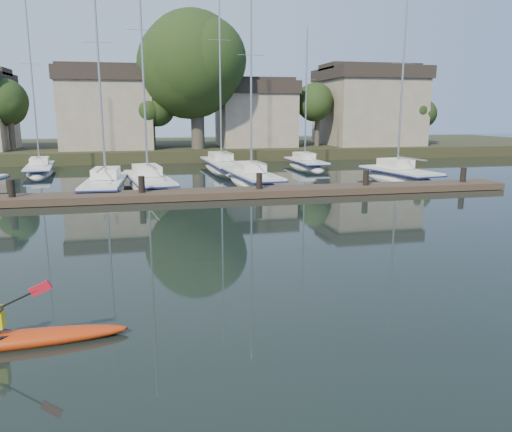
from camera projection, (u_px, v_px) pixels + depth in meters
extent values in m
plane|color=black|center=(266.00, 292.00, 12.18)|extent=(160.00, 160.00, 0.00)
ellipsoid|color=#B3390D|center=(4.00, 341.00, 9.33)|extent=(4.57, 0.82, 0.34)
cube|color=#4B382B|center=(202.00, 194.00, 25.52)|extent=(34.00, 2.00, 0.35)
cylinder|color=black|center=(12.00, 198.00, 23.61)|extent=(0.32, 0.32, 1.80)
cylinder|color=black|center=(142.00, 194.00, 24.87)|extent=(0.32, 0.32, 1.80)
cylinder|color=black|center=(259.00, 190.00, 26.13)|extent=(0.32, 0.32, 1.80)
cylinder|color=black|center=(366.00, 187.00, 27.40)|extent=(0.32, 0.32, 1.80)
cylinder|color=black|center=(462.00, 183.00, 28.66)|extent=(0.32, 0.32, 1.80)
ellipsoid|color=white|center=(106.00, 196.00, 28.20)|extent=(2.51, 8.53, 1.89)
cube|color=white|center=(105.00, 180.00, 28.01)|extent=(2.33, 7.01, 0.14)
cube|color=navy|center=(105.00, 182.00, 28.03)|extent=(2.42, 7.18, 0.08)
cube|color=white|center=(106.00, 173.00, 28.43)|extent=(1.51, 2.43, 0.55)
cylinder|color=#9EA0A5|center=(99.00, 70.00, 27.03)|extent=(0.12, 0.12, 11.91)
cylinder|color=#9EA0A5|center=(101.00, 169.00, 26.63)|extent=(0.24, 3.20, 0.08)
cylinder|color=#9EA0A5|center=(97.00, 42.00, 26.74)|extent=(1.59, 0.11, 0.03)
ellipsoid|color=white|center=(149.00, 193.00, 29.42)|extent=(3.43, 9.35, 1.93)
cube|color=white|center=(148.00, 177.00, 29.23)|extent=(3.10, 7.71, 0.14)
cube|color=navy|center=(149.00, 179.00, 29.25)|extent=(3.20, 7.90, 0.08)
cube|color=white|center=(147.00, 170.00, 29.65)|extent=(1.78, 2.74, 0.56)
cylinder|color=#9EA0A5|center=(143.00, 60.00, 28.12)|extent=(0.12, 0.12, 13.21)
cylinder|color=#9EA0A5|center=(152.00, 166.00, 27.81)|extent=(0.58, 3.45, 0.08)
cylinder|color=#9EA0A5|center=(141.00, 30.00, 27.80)|extent=(1.61, 0.27, 0.03)
ellipsoid|color=white|center=(252.00, 189.00, 31.01)|extent=(2.86, 8.38, 1.95)
cube|color=white|center=(252.00, 174.00, 30.82)|extent=(2.63, 6.90, 0.14)
cube|color=navy|center=(252.00, 175.00, 30.84)|extent=(2.73, 7.07, 0.08)
cube|color=white|center=(250.00, 167.00, 31.21)|extent=(1.63, 2.42, 0.57)
cylinder|color=#9EA0A5|center=(251.00, 79.00, 29.89)|extent=(0.12, 0.12, 11.32)
cylinder|color=#9EA0A5|center=(259.00, 162.00, 29.50)|extent=(0.35, 3.12, 0.08)
cylinder|color=#9EA0A5|center=(251.00, 55.00, 29.61)|extent=(1.64, 0.17, 0.03)
ellipsoid|color=white|center=(399.00, 185.00, 32.70)|extent=(3.43, 7.77, 2.04)
cube|color=white|center=(399.00, 170.00, 32.50)|extent=(3.10, 6.42, 0.15)
cube|color=navy|center=(399.00, 172.00, 32.52)|extent=(3.21, 6.58, 0.09)
cube|color=white|center=(395.00, 164.00, 32.83)|extent=(1.82, 2.32, 0.59)
cylinder|color=#9EA0A5|center=(402.00, 85.00, 31.60)|extent=(0.13, 0.13, 10.73)
cylinder|color=#9EA0A5|center=(411.00, 159.00, 31.30)|extent=(0.54, 2.83, 0.09)
cylinder|color=#9EA0A5|center=(403.00, 64.00, 31.34)|extent=(1.70, 0.31, 0.03)
ellipsoid|color=white|center=(40.00, 177.00, 36.34)|extent=(2.78, 8.10, 1.67)
cube|color=white|center=(39.00, 166.00, 36.18)|extent=(2.52, 6.67, 0.12)
cube|color=navy|center=(40.00, 167.00, 36.19)|extent=(2.61, 6.83, 0.07)
cube|color=white|center=(40.00, 161.00, 36.55)|extent=(1.49, 2.35, 0.48)
cylinder|color=#9EA0A5|center=(32.00, 84.00, 35.22)|extent=(0.11, 0.11, 11.46)
cylinder|color=#9EA0A5|center=(37.00, 158.00, 34.94)|extent=(0.43, 3.00, 0.07)
cylinder|color=#9EA0A5|center=(31.00, 64.00, 34.94)|extent=(1.40, 0.19, 0.03)
ellipsoid|color=white|center=(222.00, 174.00, 38.52)|extent=(2.68, 10.38, 1.95)
cube|color=white|center=(222.00, 162.00, 38.33)|extent=(2.49, 8.52, 0.14)
cube|color=navy|center=(222.00, 163.00, 38.35)|extent=(2.58, 8.73, 0.08)
cube|color=white|center=(221.00, 156.00, 38.84)|extent=(1.59, 2.95, 0.57)
cylinder|color=#9EA0A5|center=(220.00, 64.00, 37.14)|extent=(0.12, 0.12, 14.39)
cylinder|color=#9EA0A5|center=(226.00, 153.00, 36.71)|extent=(0.28, 3.91, 0.08)
cylinder|color=#9EA0A5|center=(220.00, 40.00, 36.79)|extent=(1.64, 0.12, 0.03)
ellipsoid|color=white|center=(305.00, 171.00, 40.12)|extent=(2.08, 7.40, 1.75)
cube|color=white|center=(306.00, 161.00, 39.95)|extent=(1.96, 6.08, 0.13)
cube|color=navy|center=(306.00, 161.00, 39.96)|extent=(2.04, 6.23, 0.07)
cube|color=white|center=(304.00, 156.00, 40.30)|extent=(1.33, 2.09, 0.51)
cylinder|color=#9EA0A5|center=(306.00, 95.00, 39.12)|extent=(0.11, 0.11, 10.13)
cylinder|color=#9EA0A5|center=(311.00, 152.00, 38.75)|extent=(0.13, 2.80, 0.07)
cylinder|color=#9EA0A5|center=(306.00, 79.00, 38.87)|extent=(1.47, 0.06, 0.03)
cube|color=#28371B|center=(171.00, 148.00, 54.15)|extent=(90.00, 24.00, 1.00)
cube|color=#A69585|center=(108.00, 115.00, 46.43)|extent=(8.00, 8.00, 6.00)
cube|color=#2E2421|center=(106.00, 75.00, 45.70)|extent=(8.40, 8.40, 1.20)
cube|color=#A69585|center=(255.00, 120.00, 49.48)|extent=(7.00, 7.00, 5.00)
cube|color=#2E2421|center=(255.00, 88.00, 48.84)|extent=(7.35, 7.35, 1.20)
cube|color=#A69585|center=(368.00, 113.00, 51.85)|extent=(9.00, 9.00, 6.50)
cube|color=#2E2421|center=(369.00, 74.00, 51.06)|extent=(9.45, 9.45, 1.20)
cylinder|color=#4F473F|center=(198.00, 121.00, 45.35)|extent=(1.20, 1.20, 5.00)
sphere|color=black|center=(196.00, 64.00, 44.33)|extent=(8.50, 8.50, 8.50)
cylinder|color=#4F473F|center=(12.00, 133.00, 43.15)|extent=(0.48, 0.48, 3.00)
sphere|color=black|center=(9.00, 104.00, 42.63)|extent=(3.40, 3.40, 3.40)
cylinder|color=#4F473F|center=(153.00, 134.00, 45.21)|extent=(0.38, 0.38, 2.80)
sphere|color=black|center=(152.00, 109.00, 44.76)|extent=(2.72, 2.72, 2.72)
cylinder|color=#4F473F|center=(317.00, 130.00, 49.49)|extent=(0.50, 0.50, 3.20)
sphere|color=black|center=(318.00, 102.00, 48.95)|extent=(3.57, 3.57, 3.57)
cylinder|color=#4F473F|center=(416.00, 132.00, 50.22)|extent=(0.41, 0.41, 2.60)
sphere|color=black|center=(418.00, 111.00, 49.78)|extent=(2.89, 2.89, 2.89)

